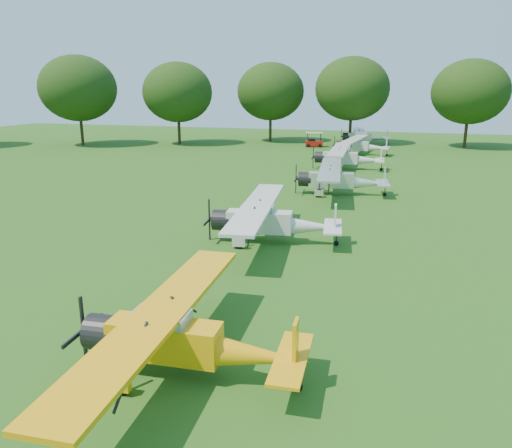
% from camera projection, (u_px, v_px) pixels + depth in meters
% --- Properties ---
extents(ground, '(160.00, 160.00, 0.00)m').
position_uv_depth(ground, '(248.00, 269.00, 23.90)').
color(ground, '#265615').
rests_on(ground, ground).
extents(tree_belt, '(137.36, 130.27, 14.52)m').
position_uv_depth(tree_belt, '(329.00, 96.00, 20.90)').
color(tree_belt, '#2D2311').
rests_on(tree_belt, ground).
extents(aircraft_2, '(7.13, 11.35, 2.23)m').
position_uv_depth(aircraft_2, '(181.00, 336.00, 14.72)').
color(aircraft_2, '#F5A60A').
rests_on(aircraft_2, ground).
extents(aircraft_3, '(7.57, 12.02, 2.36)m').
position_uv_depth(aircraft_3, '(269.00, 219.00, 27.57)').
color(aircraft_3, silver).
rests_on(aircraft_3, ground).
extents(aircraft_4, '(7.55, 11.99, 2.35)m').
position_uv_depth(aircraft_4, '(338.00, 178.00, 40.00)').
color(aircraft_4, silver).
rests_on(aircraft_4, ground).
extents(aircraft_5, '(7.54, 12.01, 2.37)m').
position_uv_depth(aircraft_5, '(346.00, 156.00, 52.42)').
color(aircraft_5, silver).
rests_on(aircraft_5, ground).
extents(aircraft_6, '(7.14, 11.38, 2.24)m').
position_uv_depth(aircraft_6, '(359.00, 144.00, 63.84)').
color(aircraft_6, silver).
rests_on(aircraft_6, ground).
extents(aircraft_7, '(7.41, 11.74, 2.31)m').
position_uv_depth(aircraft_7, '(364.00, 135.00, 75.30)').
color(aircraft_7, silver).
rests_on(aircraft_7, ground).
extents(golf_cart, '(2.70, 2.00, 2.07)m').
position_uv_depth(golf_cart, '(314.00, 142.00, 72.31)').
color(golf_cart, '#A6160B').
rests_on(golf_cart, ground).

